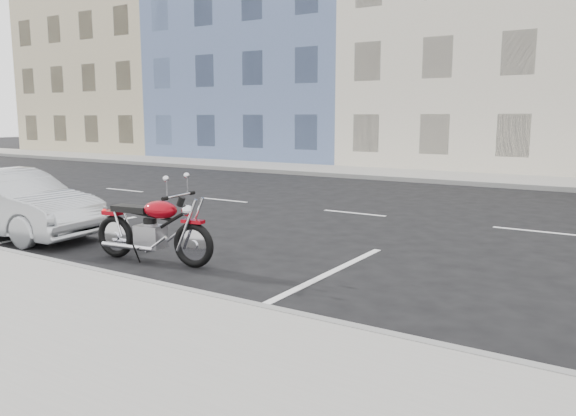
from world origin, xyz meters
name	(u,v)px	position (x,y,z in m)	size (l,w,h in m)	color
ground	(437,221)	(0.00, 0.00, 0.00)	(120.00, 120.00, 0.00)	black
sidewalk_far	(382,173)	(-5.00, 8.70, 0.07)	(80.00, 3.40, 0.15)	gray
curb_far	(364,177)	(-5.00, 7.00, 0.08)	(80.00, 0.12, 0.16)	gray
bldg_far_west	(146,63)	(-26.00, 16.30, 6.00)	(12.00, 12.00, 12.00)	#C0B18C
bldg_blue	(292,43)	(-14.00, 16.30, 6.50)	(12.00, 12.00, 13.00)	slate
bldg_cream	(511,42)	(-2.00, 16.30, 5.75)	(12.00, 12.00, 11.50)	beige
motorcycle	(195,235)	(-1.87, -5.76, 0.51)	(2.20, 0.74, 1.11)	black
sedan_silver	(11,203)	(-6.38, -5.92, 0.64)	(1.35, 3.86, 1.27)	#AFB3B7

